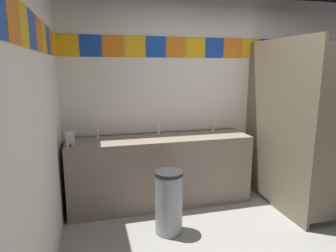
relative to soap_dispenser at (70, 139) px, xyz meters
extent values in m
cube|color=silver|center=(1.85, 0.48, 0.37)|extent=(3.96, 0.08, 2.61)
cube|color=yellow|center=(0.00, 0.44, 1.02)|extent=(0.25, 0.01, 0.25)
cube|color=#1947B7|center=(0.27, 0.44, 1.02)|extent=(0.25, 0.01, 0.25)
cube|color=orange|center=(0.53, 0.44, 1.02)|extent=(0.25, 0.01, 0.25)
cube|color=yellow|center=(0.79, 0.44, 1.02)|extent=(0.25, 0.01, 0.25)
cube|color=#1947B7|center=(1.06, 0.44, 1.02)|extent=(0.25, 0.01, 0.25)
cube|color=orange|center=(1.32, 0.44, 1.02)|extent=(0.25, 0.01, 0.25)
cube|color=yellow|center=(1.58, 0.44, 1.02)|extent=(0.25, 0.01, 0.25)
cube|color=#1947B7|center=(1.85, 0.44, 1.02)|extent=(0.25, 0.01, 0.25)
cube|color=orange|center=(2.11, 0.44, 1.02)|extent=(0.25, 0.01, 0.25)
cube|color=yellow|center=(2.38, 0.44, 1.02)|extent=(0.25, 0.01, 0.25)
cube|color=#1947B7|center=(2.64, 0.44, 1.02)|extent=(0.25, 0.01, 0.25)
cube|color=orange|center=(2.90, 0.44, 1.02)|extent=(0.25, 0.01, 0.25)
cube|color=yellow|center=(3.17, 0.44, 1.02)|extent=(0.25, 0.01, 0.25)
cube|color=#1947B7|center=(3.43, 0.44, 1.02)|extent=(0.25, 0.01, 0.25)
cube|color=orange|center=(3.70, 0.44, 1.02)|extent=(0.25, 0.01, 0.25)
cube|color=silver|center=(-0.17, -1.31, 0.37)|extent=(0.08, 3.51, 2.61)
cube|color=orange|center=(-0.12, -1.58, 1.02)|extent=(0.01, 0.25, 0.25)
cube|color=yellow|center=(-0.12, -1.31, 1.02)|extent=(0.01, 0.25, 0.25)
cube|color=#1947B7|center=(-0.12, -1.04, 1.02)|extent=(0.01, 0.25, 0.25)
cube|color=orange|center=(-0.12, -0.77, 1.02)|extent=(0.01, 0.25, 0.25)
cube|color=yellow|center=(-0.12, -0.50, 1.02)|extent=(0.01, 0.25, 0.25)
cube|color=#1947B7|center=(-0.12, -0.23, 1.02)|extent=(0.01, 0.25, 0.25)
cube|color=orange|center=(-0.12, 0.04, 1.02)|extent=(0.01, 0.25, 0.25)
cube|color=yellow|center=(-0.12, 0.31, 1.02)|extent=(0.01, 0.25, 0.25)
cube|color=gray|center=(1.04, 0.16, -0.51)|extent=(2.24, 0.56, 0.86)
cube|color=gray|center=(1.04, 0.43, -0.12)|extent=(2.24, 0.03, 0.08)
cylinder|color=white|center=(0.29, 0.13, -0.13)|extent=(0.34, 0.34, 0.10)
cylinder|color=white|center=(1.04, 0.13, -0.13)|extent=(0.34, 0.34, 0.10)
cylinder|color=white|center=(1.79, 0.13, -0.13)|extent=(0.34, 0.34, 0.10)
cylinder|color=silver|center=(0.29, 0.27, -0.05)|extent=(0.04, 0.04, 0.05)
cylinder|color=silver|center=(0.29, 0.22, 0.02)|extent=(0.02, 0.06, 0.09)
cylinder|color=silver|center=(1.04, 0.27, -0.05)|extent=(0.04, 0.04, 0.05)
cylinder|color=silver|center=(1.04, 0.22, 0.02)|extent=(0.02, 0.06, 0.09)
cylinder|color=silver|center=(1.79, 0.27, -0.05)|extent=(0.04, 0.04, 0.05)
cylinder|color=silver|center=(1.79, 0.22, 0.02)|extent=(0.02, 0.06, 0.09)
cube|color=#B7BABF|center=(0.00, 0.00, 0.00)|extent=(0.09, 0.07, 0.16)
cylinder|color=black|center=(0.00, -0.04, -0.06)|extent=(0.02, 0.02, 0.03)
cube|color=#726651|center=(2.39, -0.23, 0.08)|extent=(0.04, 1.35, 2.04)
cylinder|color=silver|center=(2.41, -0.89, 0.18)|extent=(0.02, 0.02, 0.10)
cylinder|color=white|center=(2.94, 0.03, -0.74)|extent=(0.38, 0.38, 0.40)
torus|color=white|center=(2.94, 0.03, -0.53)|extent=(0.39, 0.39, 0.05)
cube|color=white|center=(2.94, 0.24, -0.37)|extent=(0.34, 0.17, 0.34)
cylinder|color=#999EA3|center=(0.97, -0.54, -0.62)|extent=(0.28, 0.28, 0.63)
cylinder|color=#262628|center=(0.97, -0.54, -0.29)|extent=(0.29, 0.29, 0.04)
camera|label=1|loc=(0.24, -3.29, 0.78)|focal=31.63mm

